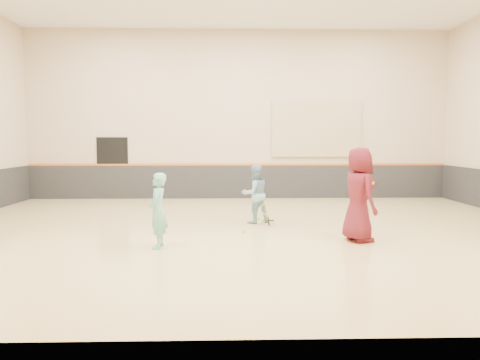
{
  "coord_description": "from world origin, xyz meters",
  "views": [
    {
      "loc": [
        -0.4,
        -10.8,
        2.13
      ],
      "look_at": [
        -0.1,
        0.4,
        1.15
      ],
      "focal_mm": 35.0,
      "sensor_mm": 36.0,
      "label": 1
    }
  ],
  "objects_px": {
    "girl": "(158,211)",
    "young_man": "(359,194)",
    "instructor": "(255,194)",
    "spare_racket": "(267,219)"
  },
  "relations": [
    {
      "from": "girl",
      "to": "instructor",
      "type": "xyz_separation_m",
      "value": [
        2.06,
        2.7,
        0.0
      ]
    },
    {
      "from": "instructor",
      "to": "spare_racket",
      "type": "bearing_deg",
      "value": -159.95
    },
    {
      "from": "girl",
      "to": "young_man",
      "type": "height_order",
      "value": "young_man"
    },
    {
      "from": "instructor",
      "to": "young_man",
      "type": "relative_size",
      "value": 0.76
    },
    {
      "from": "instructor",
      "to": "young_man",
      "type": "height_order",
      "value": "young_man"
    },
    {
      "from": "girl",
      "to": "young_man",
      "type": "relative_size",
      "value": 0.75
    },
    {
      "from": "young_man",
      "to": "spare_racket",
      "type": "xyz_separation_m",
      "value": [
        -1.71,
        2.5,
        -0.93
      ]
    },
    {
      "from": "girl",
      "to": "instructor",
      "type": "bearing_deg",
      "value": 143.81
    },
    {
      "from": "girl",
      "to": "instructor",
      "type": "height_order",
      "value": "instructor"
    },
    {
      "from": "instructor",
      "to": "spare_racket",
      "type": "xyz_separation_m",
      "value": [
        0.33,
        0.31,
        -0.69
      ]
    }
  ]
}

